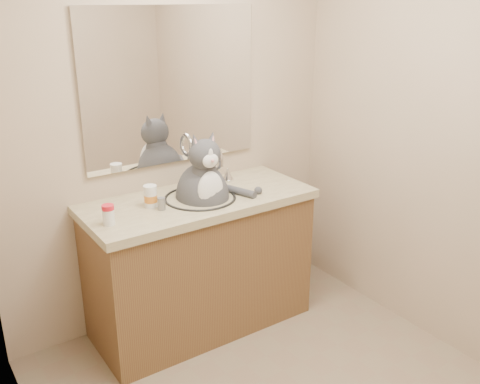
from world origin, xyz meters
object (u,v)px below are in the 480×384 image
Objects in this scene: pill_bottle_redcap at (108,215)px; pill_bottle_orange at (151,197)px; cat at (204,192)px; grey_canister at (161,204)px.

pill_bottle_redcap is 0.87× the size of pill_bottle_orange.
pill_bottle_redcap is 0.30m from pill_bottle_orange.
cat is 0.60m from pill_bottle_redcap.
grey_canister is (0.03, -0.07, -0.03)m from pill_bottle_orange.
pill_bottle_redcap is 0.32m from grey_canister.
cat is at bearing -7.66° from pill_bottle_orange.
pill_bottle_orange reaches higher than pill_bottle_redcap.
pill_bottle_orange is 0.08m from grey_canister.
pill_bottle_orange reaches higher than grey_canister.
pill_bottle_redcap is 1.57× the size of grey_canister.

